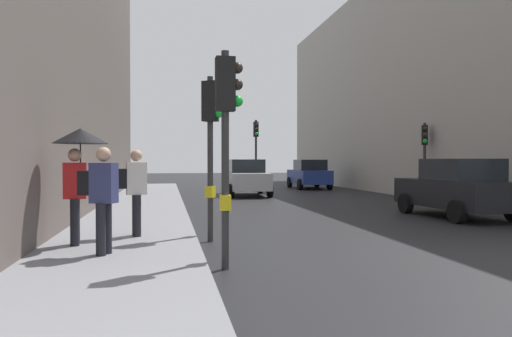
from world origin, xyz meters
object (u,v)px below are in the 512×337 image
traffic_light_near_right (211,128)px  pedestrian_with_grey_backpack (101,194)px  traffic_light_far_median (256,142)px  traffic_light_near_left (227,119)px  pedestrian_with_black_backpack (134,187)px  car_silver_hatchback (247,178)px  car_dark_suv (457,188)px  pedestrian_with_umbrella (79,153)px  traffic_light_mid_street (425,147)px  car_blue_van (309,174)px

traffic_light_near_right → pedestrian_with_grey_backpack: bearing=-135.6°
traffic_light_far_median → traffic_light_near_left: traffic_light_far_median is taller
traffic_light_near_left → pedestrian_with_grey_backpack: bearing=159.4°
traffic_light_near_right → pedestrian_with_black_backpack: size_ratio=1.96×
traffic_light_far_median → traffic_light_near_left: size_ratio=1.16×
pedestrian_with_black_backpack → car_silver_hatchback: bearing=71.5°
car_dark_suv → pedestrian_with_umbrella: 10.97m
traffic_light_far_median → car_dark_suv: traffic_light_far_median is taller
traffic_light_near_left → pedestrian_with_black_backpack: traffic_light_near_left is taller
pedestrian_with_black_backpack → traffic_light_mid_street: bearing=38.1°
car_dark_suv → car_silver_hatchback: size_ratio=1.01×
traffic_light_mid_street → pedestrian_with_black_backpack: bearing=-141.9°
car_silver_hatchback → pedestrian_with_black_backpack: 14.18m
traffic_light_mid_street → car_silver_hatchback: traffic_light_mid_street is taller
traffic_light_near_right → car_dark_suv: bearing=22.2°
pedestrian_with_umbrella → car_dark_suv: bearing=21.6°
traffic_light_near_right → car_blue_van: size_ratio=0.82×
car_dark_suv → car_blue_van: 15.67m
traffic_light_mid_street → pedestrian_with_umbrella: 15.81m
pedestrian_with_umbrella → car_silver_hatchback: bearing=69.3°
traffic_light_mid_street → traffic_light_near_left: size_ratio=0.97×
traffic_light_far_median → car_silver_hatchback: traffic_light_far_median is taller
traffic_light_far_median → traffic_light_near_right: bearing=-103.4°
pedestrian_with_grey_backpack → car_dark_suv: bearing=27.7°
pedestrian_with_umbrella → traffic_light_mid_street: bearing=38.6°
pedestrian_with_umbrella → traffic_light_near_right: bearing=19.7°
traffic_light_near_right → car_dark_suv: traffic_light_near_right is taller
traffic_light_near_left → car_silver_hatchback: (2.91, 16.16, -1.48)m
traffic_light_far_median → car_blue_van: 4.56m
traffic_light_near_left → pedestrian_with_black_backpack: (-1.58, 2.71, -1.20)m
car_dark_suv → traffic_light_near_left: bearing=-142.8°
traffic_light_far_median → car_dark_suv: size_ratio=0.93×
pedestrian_with_black_backpack → traffic_light_near_right: bearing=-0.6°
car_dark_suv → pedestrian_with_umbrella: bearing=-158.4°
traffic_light_near_left → car_dark_suv: traffic_light_near_left is taller
pedestrian_with_umbrella → pedestrian_with_black_backpack: size_ratio=1.21×
car_dark_suv → car_blue_van: bearing=90.0°
pedestrian_with_umbrella → pedestrian_with_grey_backpack: (0.53, -1.05, -0.68)m
traffic_light_far_median → car_silver_hatchback: 3.97m
traffic_light_mid_street → car_blue_van: traffic_light_mid_street is taller
traffic_light_near_right → traffic_light_far_median: 17.28m
car_dark_suv → traffic_light_near_right: bearing=-157.8°
pedestrian_with_umbrella → car_blue_van: bearing=62.7°
traffic_light_far_median → pedestrian_with_black_backpack: (-5.57, -16.79, -1.58)m
traffic_light_far_median → car_silver_hatchback: bearing=-107.9°
traffic_light_far_median → pedestrian_with_umbrella: (-6.50, -17.71, -0.90)m
traffic_light_near_right → traffic_light_near_left: size_ratio=1.02×
traffic_light_mid_street → car_blue_van: 10.16m
car_blue_van → pedestrian_with_grey_backpack: bearing=-114.9°
pedestrian_with_black_backpack → pedestrian_with_grey_backpack: bearing=-101.6°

